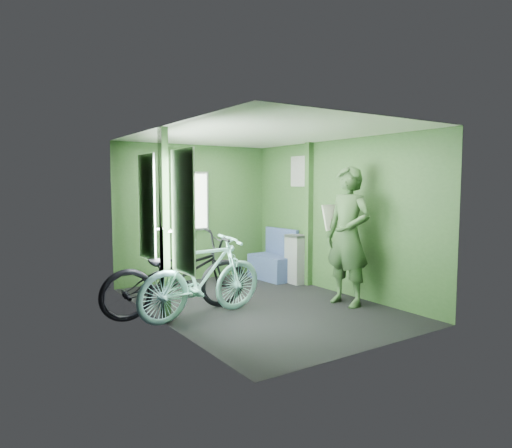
# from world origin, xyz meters

# --- Properties ---
(room) EXTENTS (4.00, 4.02, 2.31)m
(room) POSITION_xyz_m (-0.04, 0.04, 1.44)
(room) COLOR black
(room) RESTS_ON ground
(bicycle_black) EXTENTS (1.96, 0.87, 1.10)m
(bicycle_black) POSITION_xyz_m (-1.12, 0.19, 0.00)
(bicycle_black) COLOR black
(bicycle_black) RESTS_ON ground
(bicycle_mint) EXTENTS (1.78, 0.79, 1.10)m
(bicycle_mint) POSITION_xyz_m (-0.92, -0.13, 0.00)
(bicycle_mint) COLOR #7FC5BE
(bicycle_mint) RESTS_ON ground
(passenger) EXTENTS (0.54, 0.74, 1.88)m
(passenger) POSITION_xyz_m (1.00, -0.63, 0.94)
(passenger) COLOR #324F2B
(passenger) RESTS_ON ground
(waste_box) EXTENTS (0.24, 0.33, 0.81)m
(waste_box) POSITION_xyz_m (1.26, 0.80, 0.40)
(waste_box) COLOR gray
(waste_box) RESTS_ON ground
(bench_seat) EXTENTS (0.51, 0.85, 0.87)m
(bench_seat) POSITION_xyz_m (1.14, 1.29, 0.26)
(bench_seat) COLOR navy
(bench_seat) RESTS_ON ground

